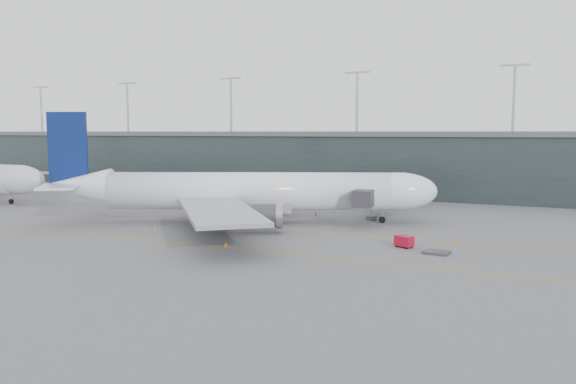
% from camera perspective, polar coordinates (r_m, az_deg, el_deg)
% --- Properties ---
extents(ground, '(320.00, 320.00, 0.00)m').
position_cam_1_polar(ground, '(96.09, -4.93, -2.92)').
color(ground, '#525257').
rests_on(ground, ground).
extents(taxiline_a, '(160.00, 0.25, 0.02)m').
position_cam_1_polar(taxiline_a, '(92.69, -6.17, -3.27)').
color(taxiline_a, '#C37D12').
rests_on(taxiline_a, ground).
extents(taxiline_b, '(160.00, 0.25, 0.02)m').
position_cam_1_polar(taxiline_b, '(79.66, -12.15, -4.92)').
color(taxiline_b, '#C37D12').
rests_on(taxiline_b, ground).
extents(taxiline_lead_main, '(0.25, 60.00, 0.02)m').
position_cam_1_polar(taxiline_lead_main, '(111.68, 2.43, -1.63)').
color(taxiline_lead_main, '#C37D12').
rests_on(taxiline_lead_main, ground).
extents(taxiline_lead_adj, '(0.25, 60.00, 0.02)m').
position_cam_1_polar(taxiline_lead_adj, '(160.18, -25.04, 0.15)').
color(taxiline_lead_adj, '#C37D12').
rests_on(taxiline_lead_adj, ground).
extents(terminal, '(240.00, 36.00, 29.00)m').
position_cam_1_polar(terminal, '(148.19, 6.30, 3.21)').
color(terminal, '#1E2729').
rests_on(terminal, ground).
extents(main_aircraft, '(62.44, 57.53, 18.37)m').
position_cam_1_polar(main_aircraft, '(93.36, -4.23, 0.01)').
color(main_aircraft, white).
rests_on(main_aircraft, ground).
extents(jet_bridge, '(7.69, 42.54, 6.10)m').
position_cam_1_polar(jet_bridge, '(109.88, 10.13, 0.54)').
color(jet_bridge, '#302F35').
rests_on(jet_bridge, ground).
extents(gse_cart, '(2.66, 2.25, 1.55)m').
position_cam_1_polar(gse_cart, '(75.27, 11.72, -4.89)').
color(gse_cart, '#A20B21').
rests_on(gse_cart, ground).
extents(baggage_dolly, '(3.28, 2.72, 0.31)m').
position_cam_1_polar(baggage_dolly, '(72.59, 14.86, -5.92)').
color(baggage_dolly, '#35363A').
rests_on(baggage_dolly, ground).
extents(uld_a, '(2.66, 2.41, 1.99)m').
position_cam_1_polar(uld_a, '(106.28, -4.03, -1.48)').
color(uld_a, '#3E3E44').
rests_on(uld_a, ground).
extents(uld_b, '(2.30, 2.07, 1.73)m').
position_cam_1_polar(uld_b, '(107.70, -2.55, -1.44)').
color(uld_b, '#3E3E44').
rests_on(uld_b, ground).
extents(uld_c, '(2.36, 2.03, 1.90)m').
position_cam_1_polar(uld_c, '(105.42, -1.36, -1.55)').
color(uld_c, '#3E3E44').
rests_on(uld_c, ground).
extents(cone_nose, '(0.50, 0.50, 0.79)m').
position_cam_1_polar(cone_nose, '(79.80, 16.61, -4.73)').
color(cone_nose, '#CB6F0B').
rests_on(cone_nose, ground).
extents(cone_wing_stbd, '(0.44, 0.44, 0.71)m').
position_cam_1_polar(cone_wing_stbd, '(74.81, -6.35, -5.27)').
color(cone_wing_stbd, '#CD660B').
rests_on(cone_wing_stbd, ground).
extents(cone_wing_port, '(0.50, 0.50, 0.79)m').
position_cam_1_polar(cone_wing_port, '(101.55, 2.83, -2.19)').
color(cone_wing_port, '#E0470C').
rests_on(cone_wing_port, ground).
extents(cone_tail, '(0.47, 0.47, 0.76)m').
position_cam_1_polar(cone_tail, '(90.42, -13.42, -3.40)').
color(cone_tail, orange).
rests_on(cone_tail, ground).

